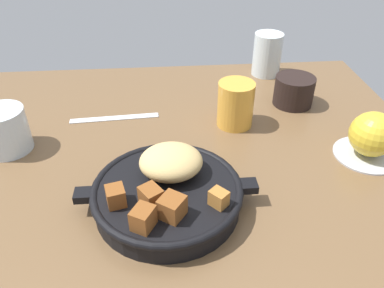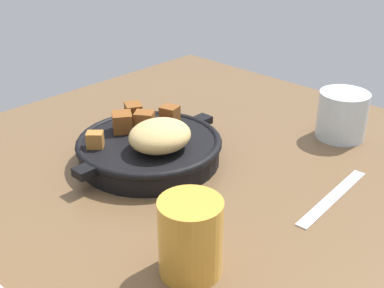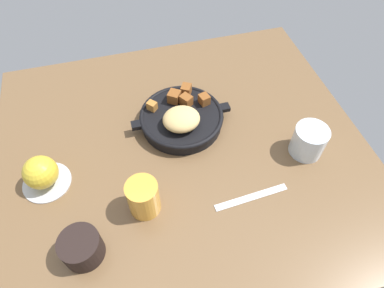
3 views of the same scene
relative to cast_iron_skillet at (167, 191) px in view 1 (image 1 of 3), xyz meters
The scene contains 9 objects.
ground_plane 8.85cm from the cast_iron_skillet, 78.54° to the left, with size 91.24×83.43×2.40cm, color brown.
cast_iron_skillet is the anchor object (origin of this frame).
saucer_plate 35.72cm from the cast_iron_skillet, 14.86° to the left, with size 11.02×11.02×0.60cm, color #B7BABF.
red_apple 35.68cm from the cast_iron_skillet, 14.86° to the left, with size 7.63×7.63×7.63cm, color gold.
butter_knife 27.06cm from the cast_iron_skillet, 111.45° to the left, with size 17.39×1.60×0.36cm, color silver.
water_glass_short 31.89cm from the cast_iron_skillet, 149.31° to the left, with size 8.04×8.04×7.74cm, color silver.
juice_glass_amber 25.19cm from the cast_iron_skillet, 57.44° to the left, with size 6.87×6.87×8.68cm, color gold.
water_glass_tall 50.01cm from the cast_iron_skillet, 59.97° to the left, with size 6.70×6.70×9.95cm, color silver.
coffee_mug_dark 39.09cm from the cast_iron_skillet, 46.07° to the left, with size 8.17×8.17×6.06cm, color black.
Camera 1 is at (-1.44, -48.57, 39.53)cm, focal length 35.62 mm.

